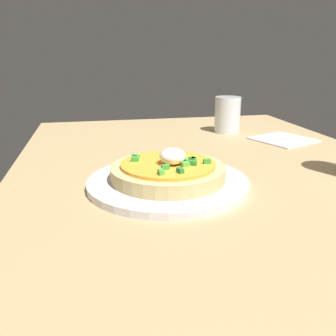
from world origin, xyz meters
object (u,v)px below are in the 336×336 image
Objects in this scene: plate at (168,182)px; pizza at (168,170)px; cup_near at (227,116)px; napkin at (283,140)px.

pizza is (0.05, 0.04, 2.20)cm from plate.
pizza reaches higher than plate.
plate is at bearing -32.82° from cup_near.
cup_near is (-40.03, 25.82, 3.95)cm from plate.
plate is at bearing -139.63° from pizza.
napkin is (13.00, 11.01, -4.38)cm from cup_near.
plate is 45.69cm from napkin.
pizza is at bearing -32.74° from cup_near.
pizza reaches higher than napkin.
cup_near is (-40.08, 25.78, 1.75)cm from pizza.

